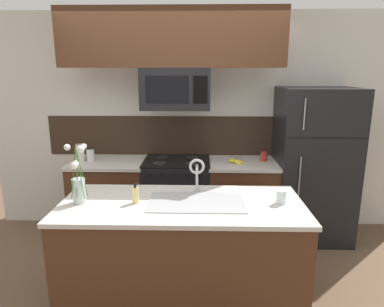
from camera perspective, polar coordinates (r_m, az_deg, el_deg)
The scene contains 19 objects.
ground_plane at distance 3.49m, azimuth -3.48°, elevation -19.91°, with size 10.00×10.00×0.00m, color brown.
rear_partition at distance 4.22m, azimuth 1.80°, elevation 5.10°, with size 5.20×0.10×2.60m, color silver.
splash_band at distance 4.20m, azimuth -2.31°, elevation 2.97°, with size 3.18×0.01×0.48m, color #332319.
back_counter_left at distance 4.21m, azimuth -13.45°, elevation -7.20°, with size 0.86×0.65×0.91m.
back_counter_right at distance 4.10m, azimuth 8.26°, elevation -7.52°, with size 0.79×0.65×0.91m.
stove_range at distance 4.08m, azimuth -2.51°, elevation -7.43°, with size 0.76×0.64×0.93m.
microwave at distance 3.79m, azimuth -2.73°, elevation 10.73°, with size 0.74×0.40×0.44m.
upper_cabinet_band at distance 3.77m, azimuth -3.39°, elevation 18.64°, with size 2.35×0.34×0.60m, color #4C2B19.
refrigerator at distance 4.17m, azimuth 19.49°, elevation -1.79°, with size 0.85×0.74×1.75m.
storage_jar_tall at distance 4.13m, azimuth -18.16°, elevation 0.11°, with size 0.10×0.10×0.20m.
storage_jar_medium at distance 4.13m, azimuth -16.58°, elevation -0.10°, with size 0.09×0.09×0.16m.
banana_bunch at distance 3.89m, azimuth 7.38°, elevation -1.31°, with size 0.19×0.16×0.08m.
coffee_tin at distance 4.03m, azimuth 11.88°, elevation -0.46°, with size 0.08×0.08×0.11m, color #B22D23.
island_counter at distance 2.95m, azimuth -1.66°, elevation -16.37°, with size 1.94×0.84×0.91m.
kitchen_sink at distance 2.77m, azimuth 0.74°, elevation -9.49°, with size 0.76×0.44×0.16m.
sink_faucet at distance 2.89m, azimuth 0.83°, elevation -2.91°, with size 0.14×0.14×0.31m.
dish_soap_bottle at distance 2.75m, azimuth -9.41°, elevation -6.82°, with size 0.06×0.05×0.16m.
spare_glass at distance 2.80m, azimuth 14.63°, elevation -7.05°, with size 0.08×0.08×0.11m.
flower_vase at distance 2.82m, azimuth -18.39°, elevation -4.93°, with size 0.15×0.15×0.49m.
Camera 1 is at (0.27, -2.90, 1.93)m, focal length 32.00 mm.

